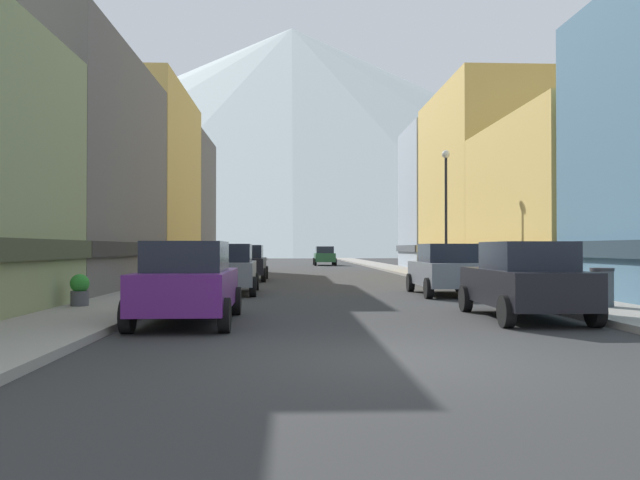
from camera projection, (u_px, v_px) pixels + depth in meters
name	position (u px, v px, depth m)	size (l,w,h in m)	color
ground_plane	(398.00, 359.00, 9.31)	(400.00, 400.00, 0.00)	#303030
sidewalk_left	(224.00, 270.00, 43.98)	(2.50, 100.00, 0.15)	gray
sidewalk_right	(402.00, 270.00, 44.56)	(2.50, 100.00, 0.15)	gray
storefront_left_1	(52.00, 176.00, 24.15)	(6.69, 11.78, 9.06)	#66605B
storefront_left_2	(115.00, 187.00, 35.87)	(8.39, 11.41, 10.56)	#D8B259
storefront_left_3	(141.00, 206.00, 45.76)	(10.18, 8.25, 9.64)	#66605B
storefront_right_1	(604.00, 206.00, 27.69)	(9.58, 10.94, 7.22)	#D8B259
storefront_right_2	(508.00, 186.00, 39.22)	(9.09, 12.06, 11.34)	#D8B259
storefront_right_3	(449.00, 201.00, 49.74)	(7.05, 8.04, 11.08)	#99A5B2
car_left_0	(188.00, 282.00, 13.71)	(2.13, 4.43, 1.78)	#591E72
car_left_1	(229.00, 269.00, 22.64)	(2.16, 4.44, 1.78)	slate
car_left_2	(246.00, 263.00, 31.71)	(2.08, 4.41, 1.78)	black
car_right_0	(524.00, 280.00, 14.57)	(2.15, 4.44, 1.78)	black
car_right_1	(445.00, 269.00, 21.99)	(2.11, 4.42, 1.78)	slate
car_driving_0	(325.00, 256.00, 59.62)	(2.06, 4.40, 1.78)	#265933
trash_bin_right	(602.00, 287.00, 16.10)	(0.59, 0.59, 0.98)	#4C5156
potted_plant_0	(80.00, 290.00, 16.26)	(0.48, 0.48, 0.82)	#4C4C51
pedestrian_0	(181.00, 265.00, 26.98)	(0.36, 0.36, 1.64)	brown
streetlamp_right	(446.00, 195.00, 28.22)	(0.36, 0.36, 5.86)	black
mountain_backdrop	(292.00, 140.00, 269.55)	(342.21, 342.21, 95.60)	silver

